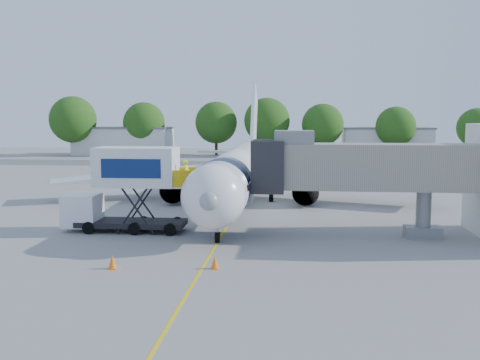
# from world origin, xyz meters

# --- Properties ---
(ground) EXTENTS (160.00, 160.00, 0.00)m
(ground) POSITION_xyz_m (0.00, 0.00, 0.00)
(ground) COLOR gray
(ground) RESTS_ON ground
(guidance_line) EXTENTS (0.15, 70.00, 0.01)m
(guidance_line) POSITION_xyz_m (0.00, 0.00, 0.01)
(guidance_line) COLOR yellow
(guidance_line) RESTS_ON ground
(taxiway_strip) EXTENTS (120.00, 10.00, 0.01)m
(taxiway_strip) POSITION_xyz_m (0.00, 42.00, 0.00)
(taxiway_strip) COLOR #59595B
(taxiway_strip) RESTS_ON ground
(aircraft) EXTENTS (34.17, 37.73, 11.35)m
(aircraft) POSITION_xyz_m (0.00, 4.12, 2.95)
(aircraft) COLOR white
(aircraft) RESTS_ON ground
(jet_bridge) EXTENTS (13.90, 3.20, 6.60)m
(jet_bridge) POSITION_xyz_m (7.99, -7.00, 4.34)
(jet_bridge) COLOR gray
(jet_bridge) RESTS_ON ground
(catering_hiloader) EXTENTS (8.50, 2.44, 5.50)m
(catering_hiloader) POSITION_xyz_m (-6.27, -7.00, 2.76)
(catering_hiloader) COLOR black
(catering_hiloader) RESTS_ON ground
(ground_tug) EXTENTS (3.82, 2.70, 1.38)m
(ground_tug) POSITION_xyz_m (3.42, -16.23, 0.72)
(ground_tug) COLOR white
(ground_tug) RESTS_ON ground
(safety_cone_a) EXTENTS (0.42, 0.42, 0.67)m
(safety_cone_a) POSITION_xyz_m (0.64, -14.97, 0.32)
(safety_cone_a) COLOR orange
(safety_cone_a) RESTS_ON ground
(safety_cone_b) EXTENTS (0.44, 0.44, 0.70)m
(safety_cone_b) POSITION_xyz_m (-4.40, -15.46, 0.33)
(safety_cone_b) COLOR orange
(safety_cone_b) RESTS_ON ground
(outbuilding_left) EXTENTS (18.40, 8.40, 5.30)m
(outbuilding_left) POSITION_xyz_m (-28.00, 60.00, 2.66)
(outbuilding_left) COLOR silver
(outbuilding_left) RESTS_ON ground
(outbuilding_right) EXTENTS (16.40, 7.40, 5.30)m
(outbuilding_right) POSITION_xyz_m (22.00, 62.00, 2.66)
(outbuilding_right) COLOR silver
(outbuilding_right) RESTS_ON ground
(tree_a) EXTENTS (8.69, 8.69, 11.08)m
(tree_a) POSITION_xyz_m (-36.53, 56.61, 6.73)
(tree_a) COLOR #382314
(tree_a) RESTS_ON ground
(tree_b) EXTENTS (7.83, 7.83, 9.99)m
(tree_b) POSITION_xyz_m (-23.54, 58.74, 6.06)
(tree_b) COLOR #382314
(tree_b) RESTS_ON ground
(tree_c) EXTENTS (7.94, 7.94, 10.12)m
(tree_c) POSITION_xyz_m (-10.03, 60.56, 6.14)
(tree_c) COLOR #382314
(tree_c) RESTS_ON ground
(tree_d) EXTENTS (8.44, 8.44, 10.76)m
(tree_d) POSITION_xyz_m (-0.31, 58.65, 6.53)
(tree_d) COLOR #382314
(tree_d) RESTS_ON ground
(tree_e) EXTENTS (7.57, 7.57, 9.65)m
(tree_e) POSITION_xyz_m (9.86, 58.07, 5.85)
(tree_e) COLOR #382314
(tree_e) RESTS_ON ground
(tree_f) EXTENTS (7.15, 7.15, 9.11)m
(tree_f) POSITION_xyz_m (22.92, 58.51, 5.53)
(tree_f) COLOR #382314
(tree_f) RESTS_ON ground
(tree_g) EXTENTS (6.93, 6.93, 8.83)m
(tree_g) POSITION_xyz_m (36.74, 57.48, 5.36)
(tree_g) COLOR #382314
(tree_g) RESTS_ON ground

